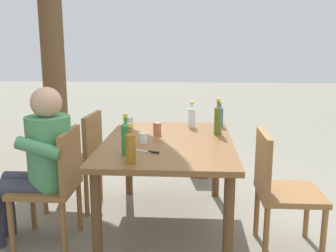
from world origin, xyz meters
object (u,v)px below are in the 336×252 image
bottle_amber (131,146)px  cup_terracotta (157,129)px  chair_far_left (56,181)px  bottle_green (126,138)px  cup_glass (129,123)px  table_knife (146,151)px  bottle_olive (218,119)px  chair_near_left (279,186)px  chair_far_right (81,155)px  person_in_white_shirt (39,159)px  bottle_blue (220,115)px  dining_table (168,151)px  backpack_by_near_side (200,157)px  cup_white (143,138)px  bottle_clear (192,116)px

bottle_amber → cup_terracotta: size_ratio=2.52×
chair_far_left → bottle_green: bearing=-98.7°
cup_glass → table_knife: 0.75m
bottle_amber → cup_glass: 0.99m
bottle_olive → bottle_green: (-0.66, 0.67, -0.01)m
chair_near_left → chair_far_right: size_ratio=1.00×
person_in_white_shirt → table_knife: bearing=-90.1°
bottle_blue → table_knife: 1.09m
dining_table → backpack_by_near_side: 1.39m
chair_near_left → backpack_by_near_side: chair_near_left is taller
cup_glass → table_knife: size_ratio=0.49×
person_in_white_shirt → bottle_blue: bearing=-56.0°
bottle_amber → cup_terracotta: bearing=-7.1°
cup_white → chair_near_left: bearing=-103.6°
bottle_amber → bottle_olive: bearing=-36.0°
cup_glass → backpack_by_near_side: size_ratio=0.27×
chair_far_left → cup_glass: chair_far_left is taller
person_in_white_shirt → bottle_amber: person_in_white_shirt is taller
bottle_blue → bottle_clear: size_ratio=0.97×
person_in_white_shirt → bottle_olive: person_in_white_shirt is taller
bottle_blue → backpack_by_near_side: (0.70, 0.16, -0.62)m
bottle_olive → cup_glass: bottle_olive is taller
chair_near_left → table_knife: chair_near_left is taller
bottle_olive → cup_terracotta: bearing=95.1°
bottle_olive → bottle_amber: bearing=144.0°
bottle_clear → bottle_blue: bearing=-74.1°
bottle_amber → bottle_clear: bottle_amber is taller
chair_far_left → bottle_blue: (0.92, -1.25, 0.33)m
bottle_blue → cup_terracotta: 0.68m
cup_white → table_knife: (-0.24, -0.05, -0.04)m
person_in_white_shirt → bottle_green: size_ratio=4.10×
person_in_white_shirt → bottle_green: bearing=-97.3°
dining_table → bottle_olive: 0.52m
dining_table → cup_white: cup_white is taller
bottle_clear → table_knife: bearing=159.2°
chair_near_left → bottle_amber: (-0.26, 1.01, 0.34)m
chair_far_left → chair_near_left: bearing=-90.0°
bottle_clear → bottle_olive: bearing=-140.9°
dining_table → table_knife: 0.37m
chair_near_left → cup_white: bearing=76.4°
table_knife → person_in_white_shirt: bearing=89.9°
bottle_clear → bottle_green: bottle_green is taller
bottle_green → cup_terracotta: bearing=-14.7°
chair_near_left → bottle_amber: size_ratio=3.36×
chair_far_left → chair_far_right: 0.65m
dining_table → chair_near_left: chair_near_left is taller
person_in_white_shirt → cup_white: (0.24, -0.73, 0.10)m
chair_near_left → backpack_by_near_side: 1.73m
bottle_clear → table_knife: size_ratio=1.02×
bottle_green → bottle_olive: bearing=-45.5°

